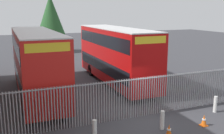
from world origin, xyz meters
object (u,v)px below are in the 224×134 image
(double_decker_bus_behind_fence_left, at_px, (36,61))
(bollard_near_right, at_px, (215,104))
(bollard_near_left, at_px, (95,130))
(bollard_center_front, at_px, (162,120))
(double_decker_bus_near_gate, at_px, (115,53))
(traffic_cone_mid_forecourt, at_px, (204,120))
(traffic_cone_by_gate, at_px, (169,130))

(double_decker_bus_behind_fence_left, height_order, bollard_near_right, double_decker_bus_behind_fence_left)
(bollard_near_left, height_order, bollard_near_right, same)
(bollard_center_front, bearing_deg, bollard_near_right, 10.77)
(double_decker_bus_near_gate, distance_m, double_decker_bus_behind_fence_left, 6.32)
(double_decker_bus_behind_fence_left, height_order, bollard_center_front, double_decker_bus_behind_fence_left)
(bollard_center_front, height_order, traffic_cone_mid_forecourt, bollard_center_front)
(bollard_center_front, bearing_deg, double_decker_bus_near_gate, 81.87)
(bollard_near_right, relative_size, traffic_cone_by_gate, 1.61)
(traffic_cone_mid_forecourt, bearing_deg, double_decker_bus_behind_fence_left, 131.09)
(bollard_near_right, distance_m, traffic_cone_by_gate, 4.45)
(traffic_cone_by_gate, distance_m, traffic_cone_mid_forecourt, 2.32)
(bollard_near_left, bearing_deg, traffic_cone_mid_forecourt, -6.96)
(double_decker_bus_behind_fence_left, xyz_separation_m, traffic_cone_mid_forecourt, (7.14, -8.19, -2.13))
(double_decker_bus_behind_fence_left, bearing_deg, bollard_near_left, -78.26)
(double_decker_bus_near_gate, bearing_deg, bollard_near_right, -70.99)
(double_decker_bus_near_gate, relative_size, bollard_center_front, 11.38)
(double_decker_bus_near_gate, height_order, bollard_near_left, double_decker_bus_near_gate)
(bollard_near_right, bearing_deg, traffic_cone_mid_forecourt, -146.77)
(double_decker_bus_behind_fence_left, height_order, traffic_cone_mid_forecourt, double_decker_bus_behind_fence_left)
(bollard_center_front, bearing_deg, traffic_cone_by_gate, -99.17)
(traffic_cone_by_gate, bearing_deg, double_decker_bus_behind_fence_left, 119.65)
(double_decker_bus_near_gate, relative_size, bollard_near_right, 11.38)
(double_decker_bus_near_gate, bearing_deg, traffic_cone_mid_forecourt, -84.37)
(double_decker_bus_near_gate, xyz_separation_m, bollard_near_right, (2.78, -8.08, -1.95))
(bollard_near_right, bearing_deg, bollard_center_front, -169.23)
(traffic_cone_mid_forecourt, bearing_deg, double_decker_bus_near_gate, 95.63)
(double_decker_bus_near_gate, distance_m, bollard_near_right, 8.76)
(bollard_near_left, relative_size, bollard_center_front, 1.00)
(double_decker_bus_behind_fence_left, bearing_deg, traffic_cone_by_gate, -60.35)
(traffic_cone_mid_forecourt, bearing_deg, bollard_near_left, 173.04)
(double_decker_bus_near_gate, relative_size, traffic_cone_by_gate, 18.32)
(double_decker_bus_near_gate, height_order, traffic_cone_by_gate, double_decker_bus_near_gate)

